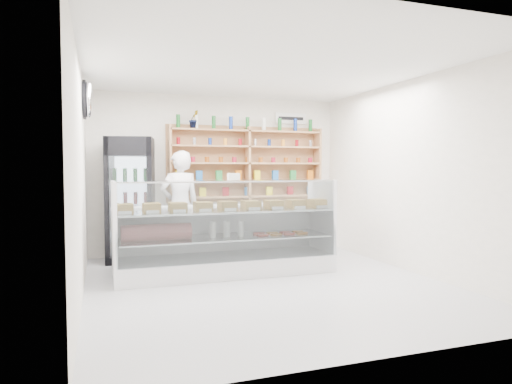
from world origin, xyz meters
name	(u,v)px	position (x,y,z in m)	size (l,w,h in m)	color
room	(267,177)	(0.00, 0.00, 1.40)	(5.00, 5.00, 5.00)	#B0B0B5
display_counter	(226,248)	(-0.35, 0.75, 0.37)	(3.09, 0.92, 1.35)	white
shop_worker	(180,206)	(-0.81, 1.88, 0.90)	(0.65, 0.43, 1.79)	silver
drinks_cooler	(131,199)	(-1.57, 2.09, 1.01)	(0.84, 0.82, 2.00)	black
wall_shelving	(248,164)	(0.50, 2.34, 1.59)	(2.84, 0.28, 1.33)	#AF7F53
potted_plant	(194,119)	(-0.48, 2.34, 2.36)	(0.18, 0.14, 0.32)	#1E6626
security_mirror	(88,100)	(-2.17, 1.20, 2.45)	(0.15, 0.50, 0.50)	silver
wall_sign	(291,119)	(1.40, 2.47, 2.45)	(0.62, 0.03, 0.20)	white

